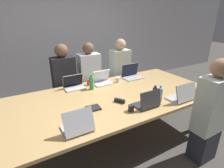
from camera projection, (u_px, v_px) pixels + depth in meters
ground_plane at (110, 137)px, 2.83m from camera, size 24.00×24.00×0.00m
curtain_wall at (63, 35)px, 4.14m from camera, size 12.00×0.06×2.80m
conference_table at (110, 100)px, 2.58m from camera, size 3.24×1.48×0.73m
laptop_far_midleft at (74, 84)px, 2.85m from camera, size 0.32×0.22×0.22m
person_far_midleft at (65, 84)px, 3.16m from camera, size 0.40×0.24×1.41m
cup_far_midleft at (89, 82)px, 2.99m from camera, size 0.07×0.07×0.10m
laptop_near_right at (183, 95)px, 2.44m from camera, size 0.36×0.25×0.26m
person_near_right at (210, 114)px, 2.20m from camera, size 0.40×0.24×1.40m
cup_near_right at (193, 92)px, 2.62m from camera, size 0.09×0.09×0.09m
bottle_near_right at (160, 95)px, 2.39m from camera, size 0.07×0.07×0.24m
laptop_far_right at (131, 74)px, 3.33m from camera, size 0.36×0.26×0.26m
person_far_right at (120, 73)px, 3.78m from camera, size 0.40×0.24×1.41m
laptop_near_midright at (148, 102)px, 2.25m from camera, size 0.31×0.24×0.24m
cup_near_midright at (131, 108)px, 2.17m from camera, size 0.07×0.07×0.08m
bottle_near_midright at (155, 93)px, 2.47m from camera, size 0.07×0.07×0.20m
laptop_near_left at (78, 125)px, 1.78m from camera, size 0.31×0.26×0.25m
laptop_far_center at (102, 80)px, 3.05m from camera, size 0.32×0.24×0.24m
person_far_center at (90, 80)px, 3.41m from camera, size 0.40×0.24×1.39m
cup_far_center at (118, 80)px, 3.11m from camera, size 0.07×0.07×0.09m
bottle_far_center at (92, 83)px, 2.79m from camera, size 0.07×0.07×0.25m
stapler at (120, 101)px, 2.39m from camera, size 0.12×0.15×0.05m
notebook at (93, 108)px, 2.23m from camera, size 0.19×0.16×0.02m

